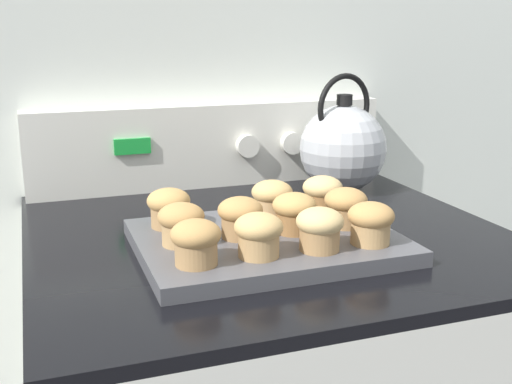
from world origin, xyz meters
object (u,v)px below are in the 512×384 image
Objects in this scene: muffin_r0_c3 at (371,222)px; muffin_r2_c2 at (272,198)px; muffin_r0_c2 at (320,228)px; tea_kettle at (343,147)px; muffin_r2_c0 at (169,207)px; muffin_r1_c1 at (240,216)px; muffin_r1_c2 at (294,212)px; muffin_r2_c3 at (322,193)px; muffin_r1_c3 at (346,206)px; muffin_r1_c0 at (181,223)px; muffin_pan at (267,242)px; muffin_r0_c1 at (259,234)px; muffin_r0_c0 at (196,241)px.

muffin_r0_c3 is 1.00× the size of muffin_r2_c2.
muffin_r0_c3 is 0.18m from muffin_r2_c2.
muffin_r0_c2 is 0.28× the size of tea_kettle.
muffin_r2_c0 is at bearing 178.41° from muffin_r2_c2.
muffin_r1_c2 is at bearing -3.04° from muffin_r1_c1.
muffin_r1_c2 is 0.12m from muffin_r2_c3.
muffin_r2_c0 is 0.42m from tea_kettle.
muffin_r1_c2 is 1.00× the size of muffin_r1_c3.
muffin_r2_c2 is 0.09m from muffin_r2_c3.
muffin_r1_c0 is 1.00× the size of muffin_r2_c0.
muffin_r1_c2 is at bearing 91.50° from muffin_r0_c2.
tea_kettle is at bearing 68.81° from muffin_r0_c3.
muffin_pan is 0.13m from muffin_r1_c3.
muffin_r0_c1 is 0.46m from tea_kettle.
muffin_r0_c0 and muffin_r1_c3 have the same top height.
muffin_r2_c0 is at bearing 145.63° from muffin_pan.
muffin_r2_c0 is at bearing 116.81° from muffin_r0_c1.
muffin_r0_c1 is at bearing -91.42° from muffin_r1_c1.
muffin_r2_c3 is (0.00, 0.16, 0.00)m from muffin_r0_c3.
muffin_r2_c3 is at bearing 32.59° from muffin_r0_c0.
muffin_r2_c2 is (0.08, 0.08, 0.00)m from muffin_r1_c1.
muffin_r1_c0 and muffin_r2_c3 have the same top height.
muffin_r0_c1 is (-0.04, -0.08, 0.04)m from muffin_pan.
muffin_r0_c1 is 1.00× the size of muffin_r0_c2.
muffin_r2_c0 is at bearing 152.43° from muffin_r1_c2.
muffin_r0_c0 and muffin_r2_c3 have the same top height.
muffin_r0_c0 is (-0.13, -0.08, 0.04)m from muffin_pan.
muffin_r0_c2 is 0.41m from tea_kettle.
muffin_r0_c0 and muffin_r1_c2 have the same top height.
muffin_pan is 5.71× the size of muffin_r1_c2.
muffin_r0_c0 is 0.28× the size of tea_kettle.
muffin_r0_c1 and muffin_r2_c0 have the same top height.
muffin_pan is at bearing -3.66° from muffin_r1_c1.
muffin_r0_c2 is 0.17m from muffin_r2_c2.
muffin_r2_c2 and muffin_r2_c3 have the same top height.
muffin_pan is 0.16m from muffin_r2_c3.
muffin_r0_c0 and muffin_r2_c2 have the same top height.
muffin_r1_c0 is at bearing 161.20° from muffin_r0_c3.
muffin_pan is 5.71× the size of muffin_r2_c2.
muffin_r2_c0 is 1.00× the size of muffin_r2_c3.
muffin_r2_c2 is at bearing 64.23° from muffin_pan.
muffin_r2_c0 is 0.16m from muffin_r2_c2.
muffin_r0_c0 is 0.30m from muffin_r2_c3.
muffin_r0_c0 is at bearing -162.38° from muffin_r1_c3.
muffin_r2_c0 is (0.00, 0.17, 0.00)m from muffin_r0_c0.
muffin_r1_c0 is 1.00× the size of muffin_r2_c3.
muffin_r2_c3 is at bearing 88.45° from muffin_r0_c3.
muffin_r0_c3 is at bearing -34.46° from muffin_pan.
muffin_r0_c0 is 1.00× the size of muffin_r0_c3.
muffin_r1_c3 is 0.30m from tea_kettle.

